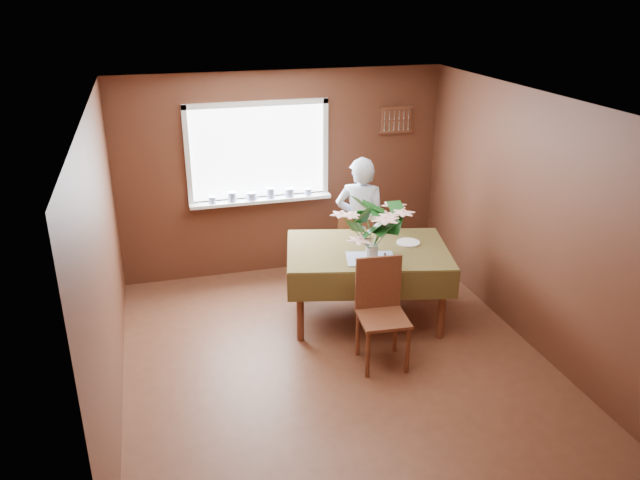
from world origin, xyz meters
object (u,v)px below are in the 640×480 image
object	(u,v)px
flower_bouquet	(373,226)
dining_table	(367,257)
chair_near	(381,308)
seated_woman	(360,224)
chair_far	(355,246)

from	to	relation	value
flower_bouquet	dining_table	bearing A→B (deg)	78.36
flower_bouquet	chair_near	bearing A→B (deg)	-99.99
seated_woman	flower_bouquet	bearing A→B (deg)	102.05
chair_far	seated_woman	distance (m)	0.29
chair_far	seated_woman	world-z (taller)	seated_woman
chair_near	flower_bouquet	xyz separation A→B (m)	(0.10, 0.54, 0.62)
chair_far	chair_near	world-z (taller)	chair_near
chair_far	chair_near	bearing A→B (deg)	99.11
dining_table	flower_bouquet	xyz separation A→B (m)	(-0.06, -0.27, 0.46)
chair_far	flower_bouquet	distance (m)	1.27
chair_near	flower_bouquet	world-z (taller)	flower_bouquet
dining_table	seated_woman	distance (m)	0.79
chair_near	seated_woman	size ratio (longest dim) A/B	0.65
chair_near	chair_far	bearing A→B (deg)	84.99
dining_table	chair_far	distance (m)	0.83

